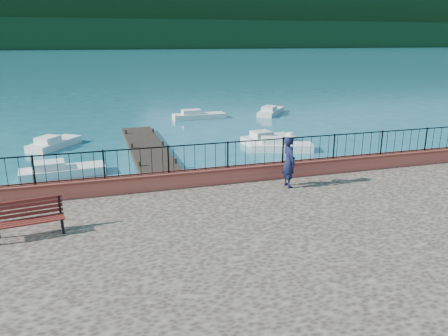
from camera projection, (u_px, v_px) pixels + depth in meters
ground at (273, 255)px, 13.32m from camera, size 2000.00×2000.00×0.00m
parapet at (235, 174)px, 16.29m from camera, size 28.00×0.46×0.58m
railing at (236, 154)px, 16.07m from camera, size 27.00×0.05×0.95m
dock at (152, 157)px, 23.72m from camera, size 2.00×16.00×0.30m
far_forest at (92, 35)px, 285.77m from camera, size 900.00×60.00×18.00m
foothills at (90, 18)px, 337.07m from camera, size 900.00×120.00×44.00m
companion_hill at (260, 44)px, 588.39m from camera, size 448.00×384.00×180.00m
park_bench at (31, 226)px, 11.81m from camera, size 1.82×0.80×0.98m
person at (289, 162)px, 15.56m from camera, size 0.46×0.69×1.88m
hat at (290, 134)px, 15.28m from camera, size 0.44×0.44×0.12m
boat_0 at (63, 168)px, 20.91m from camera, size 4.01×1.69×0.80m
boat_1 at (281, 144)px, 25.70m from camera, size 3.85×2.43×0.80m
boat_2 at (268, 136)px, 27.70m from camera, size 3.48×1.83×0.80m
boat_3 at (54, 141)px, 26.47m from camera, size 3.16×3.68×0.80m
boat_4 at (199, 114)px, 35.96m from camera, size 4.29×1.31×0.80m
boat_5 at (271, 110)px, 38.18m from camera, size 3.69×4.16×0.80m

